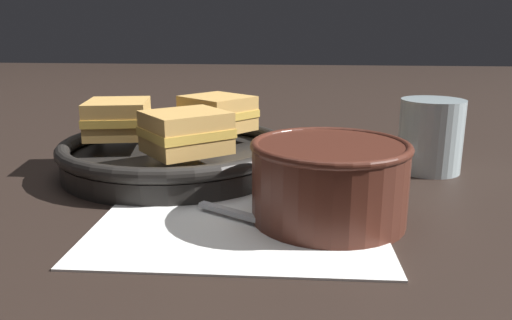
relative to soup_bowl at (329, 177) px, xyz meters
name	(u,v)px	position (x,y,z in m)	size (l,w,h in m)	color
ground_plane	(246,203)	(-0.08, 0.04, -0.04)	(4.00, 4.00, 0.00)	black
napkin	(244,219)	(-0.08, -0.01, -0.04)	(0.27, 0.23, 0.00)	white
soup_bowl	(329,177)	(0.00, 0.00, 0.00)	(0.15, 0.15, 0.08)	#4C2319
spoon	(280,227)	(-0.04, -0.04, -0.04)	(0.13, 0.09, 0.01)	#B7B7BC
skillet	(176,154)	(-0.19, 0.15, -0.02)	(0.29, 0.29, 0.04)	black
sandwich_near_left	(218,113)	(-0.14, 0.21, 0.02)	(0.12, 0.11, 0.05)	tan
sandwich_near_right	(118,118)	(-0.26, 0.16, 0.02)	(0.09, 0.10, 0.05)	tan
sandwich_far_left	(186,132)	(-0.16, 0.08, 0.02)	(0.12, 0.11, 0.05)	tan
drinking_glass	(430,136)	(0.13, 0.18, 0.00)	(0.08, 0.08, 0.09)	silver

